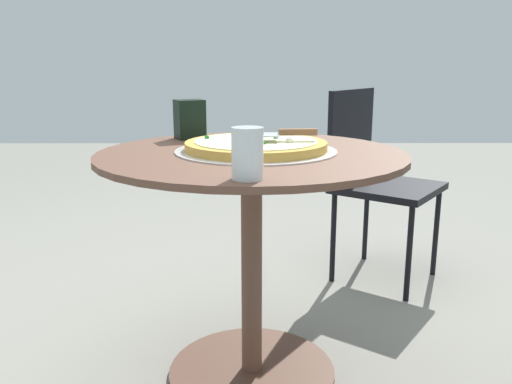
{
  "coord_description": "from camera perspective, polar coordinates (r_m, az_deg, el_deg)",
  "views": [
    {
      "loc": [
        -1.5,
        -0.01,
        0.96
      ],
      "look_at": [
        0.01,
        -0.01,
        0.59
      ],
      "focal_mm": 37.07,
      "sensor_mm": 36.0,
      "label": 1
    }
  ],
  "objects": [
    {
      "name": "napkin_dispenser",
      "position": [
        1.8,
        -7.17,
        7.79
      ],
      "size": [
        0.11,
        0.11,
        0.13
      ],
      "primitive_type": "cube",
      "rotation": [
        0.0,
        0.0,
        5.14
      ],
      "color": "black",
      "rests_on": "patio_table"
    },
    {
      "name": "ground_plane",
      "position": [
        1.78,
        -0.45,
        -18.94
      ],
      "size": [
        10.0,
        10.0,
        0.0
      ],
      "primitive_type": "plane",
      "color": "gray"
    },
    {
      "name": "patio_chair_near",
      "position": [
        2.42,
        12.49,
        2.25
      ],
      "size": [
        0.57,
        0.57,
        0.85
      ],
      "color": "black",
      "rests_on": "ground"
    },
    {
      "name": "pizza_on_tray",
      "position": [
        1.52,
        0.0,
        4.97
      ],
      "size": [
        0.47,
        0.47,
        0.05
      ],
      "color": "silver",
      "rests_on": "patio_table"
    },
    {
      "name": "patio_table",
      "position": [
        1.57,
        -0.48,
        -3.21
      ],
      "size": [
        0.89,
        0.89,
        0.71
      ],
      "color": "brown",
      "rests_on": "ground"
    },
    {
      "name": "drinking_cup",
      "position": [
        1.15,
        -0.93,
        4.18
      ],
      "size": [
        0.07,
        0.07,
        0.11
      ],
      "primitive_type": "cylinder",
      "color": "white",
      "rests_on": "patio_table"
    },
    {
      "name": "pizza_server",
      "position": [
        1.51,
        2.66,
        6.33
      ],
      "size": [
        0.08,
        0.21,
        0.02
      ],
      "color": "silver",
      "rests_on": "pizza_on_tray"
    }
  ]
}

